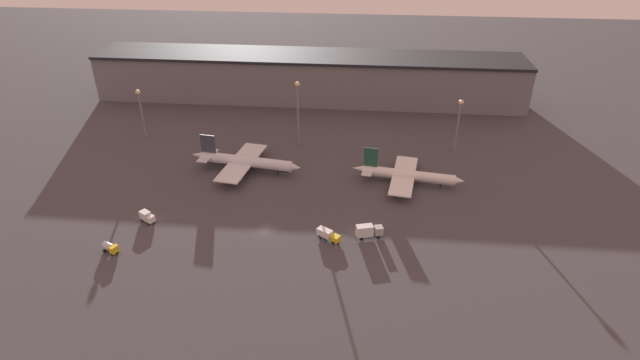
{
  "coord_description": "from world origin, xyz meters",
  "views": [
    {
      "loc": [
        26.64,
        -113.01,
        82.17
      ],
      "look_at": [
        13.67,
        19.83,
        6.0
      ],
      "focal_mm": 28.0,
      "sensor_mm": 36.0,
      "label": 1
    }
  ],
  "objects_px": {
    "airplane_0": "(245,162)",
    "service_vehicle_3": "(328,234)",
    "airplane_1": "(407,175)",
    "service_vehicle_2": "(147,216)",
    "service_vehicle_1": "(368,231)",
    "service_vehicle_0": "(110,248)"
  },
  "relations": [
    {
      "from": "service_vehicle_2",
      "to": "service_vehicle_3",
      "type": "xyz_separation_m",
      "value": [
        52.72,
        -3.44,
        -0.13
      ]
    },
    {
      "from": "airplane_0",
      "to": "service_vehicle_1",
      "type": "height_order",
      "value": "airplane_0"
    },
    {
      "from": "airplane_0",
      "to": "service_vehicle_0",
      "type": "bearing_deg",
      "value": -109.35
    },
    {
      "from": "service_vehicle_3",
      "to": "airplane_0",
      "type": "bearing_deg",
      "value": 163.22
    },
    {
      "from": "airplane_0",
      "to": "service_vehicle_3",
      "type": "height_order",
      "value": "airplane_0"
    },
    {
      "from": "airplane_1",
      "to": "service_vehicle_3",
      "type": "bearing_deg",
      "value": -116.32
    },
    {
      "from": "airplane_0",
      "to": "airplane_1",
      "type": "distance_m",
      "value": 54.66
    },
    {
      "from": "service_vehicle_1",
      "to": "service_vehicle_3",
      "type": "relative_size",
      "value": 1.11
    },
    {
      "from": "service_vehicle_2",
      "to": "service_vehicle_3",
      "type": "height_order",
      "value": "service_vehicle_2"
    },
    {
      "from": "airplane_0",
      "to": "service_vehicle_2",
      "type": "relative_size",
      "value": 7.57
    },
    {
      "from": "service_vehicle_0",
      "to": "service_vehicle_1",
      "type": "height_order",
      "value": "service_vehicle_1"
    },
    {
      "from": "service_vehicle_1",
      "to": "service_vehicle_2",
      "type": "xyz_separation_m",
      "value": [
        -63.77,
        1.41,
        -0.41
      ]
    },
    {
      "from": "airplane_0",
      "to": "airplane_1",
      "type": "height_order",
      "value": "airplane_0"
    },
    {
      "from": "service_vehicle_0",
      "to": "service_vehicle_1",
      "type": "distance_m",
      "value": 69.05
    },
    {
      "from": "airplane_1",
      "to": "service_vehicle_1",
      "type": "bearing_deg",
      "value": -102.67
    },
    {
      "from": "service_vehicle_1",
      "to": "service_vehicle_3",
      "type": "xyz_separation_m",
      "value": [
        -11.04,
        -2.04,
        -0.54
      ]
    },
    {
      "from": "airplane_0",
      "to": "service_vehicle_0",
      "type": "height_order",
      "value": "airplane_0"
    },
    {
      "from": "service_vehicle_1",
      "to": "service_vehicle_3",
      "type": "bearing_deg",
      "value": 174.51
    },
    {
      "from": "service_vehicle_0",
      "to": "service_vehicle_3",
      "type": "height_order",
      "value": "service_vehicle_3"
    },
    {
      "from": "airplane_1",
      "to": "service_vehicle_3",
      "type": "xyz_separation_m",
      "value": [
        -23.11,
        -33.38,
        -1.31
      ]
    },
    {
      "from": "service_vehicle_0",
      "to": "service_vehicle_3",
      "type": "relative_size",
      "value": 0.71
    },
    {
      "from": "airplane_1",
      "to": "service_vehicle_1",
      "type": "relative_size",
      "value": 4.72
    }
  ]
}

